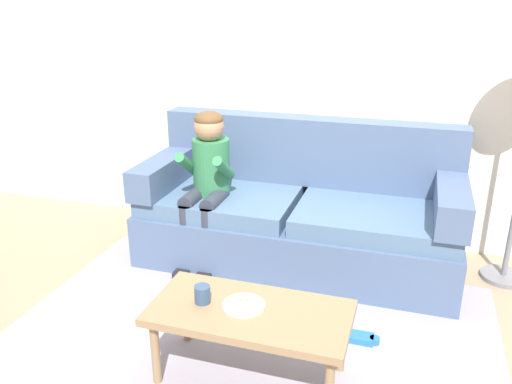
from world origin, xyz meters
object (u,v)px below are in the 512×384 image
(person_child, at_px, (207,174))
(mug, at_px, (202,294))
(toy_controller, at_px, (359,338))
(donut, at_px, (244,301))
(coffee_table, at_px, (250,317))
(couch, at_px, (299,214))

(person_child, distance_m, mug, 1.24)
(mug, distance_m, toy_controller, 0.97)
(mug, relative_size, toy_controller, 0.40)
(toy_controller, bearing_deg, person_child, 122.56)
(person_child, bearing_deg, donut, -59.97)
(mug, bearing_deg, donut, 6.27)
(donut, xyz_separation_m, mug, (-0.21, -0.02, 0.01))
(toy_controller, bearing_deg, coffee_table, -165.15)
(coffee_table, xyz_separation_m, mug, (-0.24, -0.01, 0.09))
(coffee_table, relative_size, person_child, 0.89)
(coffee_table, xyz_separation_m, donut, (-0.04, 0.01, 0.08))
(coffee_table, relative_size, toy_controller, 4.34)
(coffee_table, relative_size, donut, 8.17)
(couch, relative_size, coffee_table, 2.26)
(mug, xyz_separation_m, toy_controller, (0.74, 0.46, -0.42))
(couch, bearing_deg, toy_controller, -57.60)
(coffee_table, distance_m, mug, 0.26)
(coffee_table, bearing_deg, mug, -178.05)
(mug, bearing_deg, toy_controller, 32.10)
(person_child, xyz_separation_m, toy_controller, (1.18, -0.67, -0.65))
(coffee_table, xyz_separation_m, toy_controller, (0.50, 0.46, -0.33))
(mug, bearing_deg, coffee_table, 1.95)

